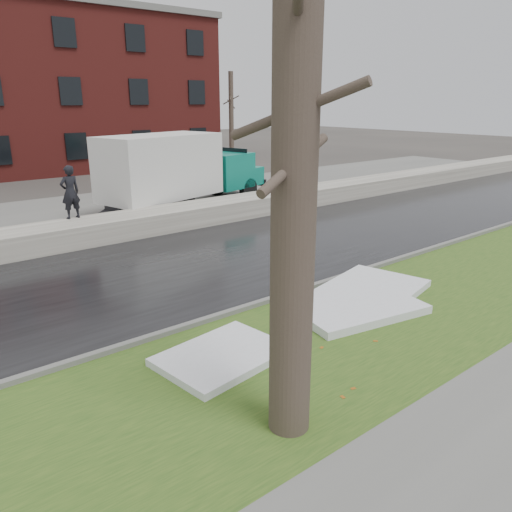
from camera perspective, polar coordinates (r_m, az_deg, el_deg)
ground at (r=10.82m, az=4.05°, el=-7.32°), size 120.00×120.00×0.00m
verge at (r=10.03m, az=8.97°, el=-9.47°), size 60.00×4.50×0.04m
road at (r=14.20m, az=-8.37°, el=-1.26°), size 60.00×7.00×0.03m
parking_lot at (r=21.73m, az=-19.97°, el=4.41°), size 60.00×9.00×0.03m
curb at (r=11.48m, az=0.65°, el=-5.39°), size 60.00×0.15×0.14m
snowbank at (r=17.72m, az=-15.41°, el=3.27°), size 60.00×1.60×0.75m
brick_building at (r=38.17m, az=-26.79°, el=16.39°), size 26.00×12.00×10.00m
bg_tree_right at (r=38.59m, az=-2.84°, el=15.65°), size 1.40×1.62×6.50m
fire_hydrant at (r=11.69m, az=5.62°, el=-3.12°), size 0.37×0.33×0.74m
tree at (r=6.20m, az=4.42°, el=9.75°), size 1.48×1.72×7.27m
box_truck at (r=21.51m, az=-8.83°, el=9.69°), size 9.69×4.15×3.21m
worker at (r=17.57m, az=-20.48°, el=6.85°), size 0.68×0.49×1.75m
snow_patch_near at (r=12.48m, az=13.07°, el=-3.70°), size 2.99×2.55×0.16m
snow_patch_far at (r=9.19m, az=-3.87°, el=-11.31°), size 2.38×1.86×0.14m
snow_patch_side at (r=11.32m, az=11.30°, el=-5.76°), size 3.09×2.29×0.18m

